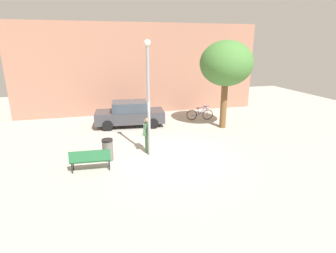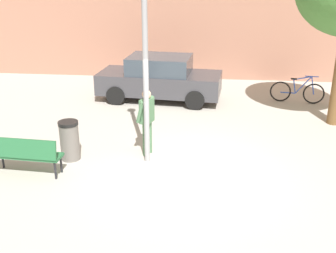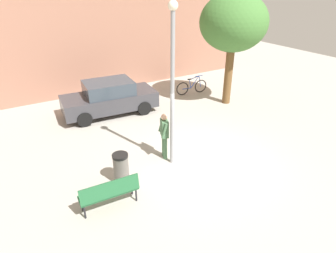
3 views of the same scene
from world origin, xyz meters
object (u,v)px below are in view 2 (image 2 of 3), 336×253
at_px(parked_car_charcoal, 160,78).
at_px(trash_bin, 70,140).
at_px(park_bench, 25,153).
at_px(lamppost, 145,37).
at_px(bicycle_blue, 297,92).
at_px(person_by_lamppost, 147,118).

height_order(parked_car_charcoal, trash_bin, parked_car_charcoal).
height_order(park_bench, trash_bin, trash_bin).
distance_m(lamppost, park_bench, 3.71).
relative_size(bicycle_blue, parked_car_charcoal, 0.42).
bearing_deg(trash_bin, bicycle_blue, 39.48).
bearing_deg(lamppost, person_by_lamppost, 98.66).
xyz_separation_m(parked_car_charcoal, trash_bin, (-1.56, -4.99, -0.28)).
distance_m(person_by_lamppost, parked_car_charcoal, 4.50).
bearing_deg(trash_bin, park_bench, -128.12).
distance_m(lamppost, parked_car_charcoal, 5.38).
height_order(person_by_lamppost, parked_car_charcoal, person_by_lamppost).
height_order(lamppost, person_by_lamppost, lamppost).
relative_size(person_by_lamppost, bicycle_blue, 0.93).
bearing_deg(bicycle_blue, trash_bin, -140.52).
distance_m(park_bench, trash_bin, 1.16).
height_order(bicycle_blue, parked_car_charcoal, parked_car_charcoal).
bearing_deg(bicycle_blue, person_by_lamppost, -133.69).
bearing_deg(person_by_lamppost, bicycle_blue, 46.31).
xyz_separation_m(lamppost, trash_bin, (-1.88, -0.10, -2.50)).
xyz_separation_m(person_by_lamppost, bicycle_blue, (4.47, 4.68, -0.58)).
relative_size(lamppost, person_by_lamppost, 3.06).
distance_m(person_by_lamppost, bicycle_blue, 6.50).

